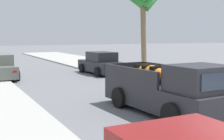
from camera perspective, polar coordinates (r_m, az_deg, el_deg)
The scene contains 5 objects.
sidewalk_right at distance 19.85m, azimuth 7.85°, elevation -1.13°, with size 5.37×60.00×0.12m, color #B2AFA8.
curb_right at distance 19.15m, azimuth 4.70°, elevation -1.40°, with size 0.16×60.00×0.10m, color silver.
pickup_truck at distance 10.54m, azimuth 10.44°, elevation -3.78°, with size 2.38×5.29×1.80m.
car_right_near at distance 21.29m, azimuth -2.06°, elevation 1.21°, with size 2.11×4.30×1.54m.
palm_tree_right_mid at distance 24.07m, azimuth 5.91°, elevation 11.82°, with size 3.34×3.29×6.16m.
Camera 1 is at (-5.62, -4.10, 2.68)m, focal length 48.65 mm.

